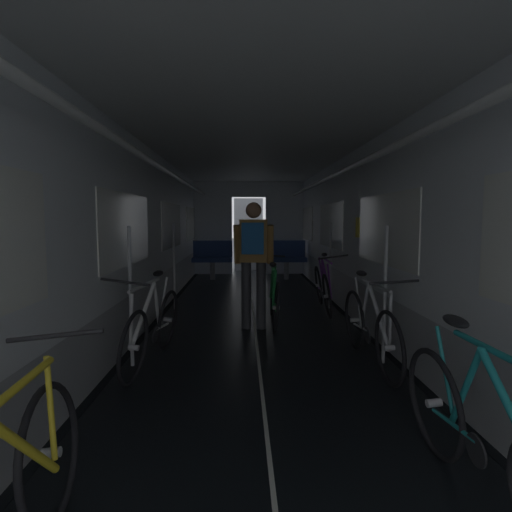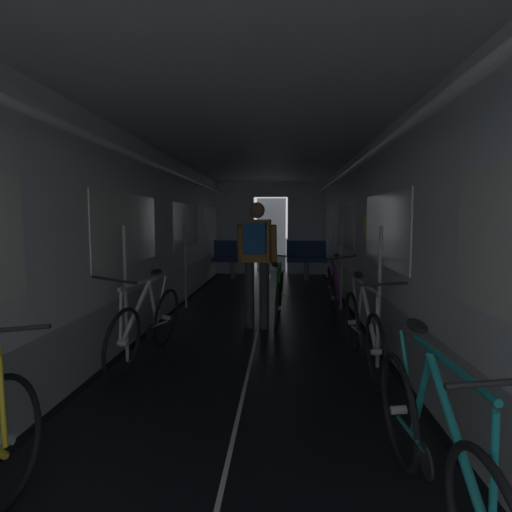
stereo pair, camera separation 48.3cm
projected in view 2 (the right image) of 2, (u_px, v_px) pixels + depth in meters
name	position (u px, v px, depth m)	size (l,w,h in m)	color
ground_plane	(217.00, 509.00, 2.09)	(60.00, 60.00, 0.00)	black
train_car_shell	(259.00, 202.00, 5.51)	(3.14, 12.34, 2.57)	black
bench_seat_far_left	(233.00, 256.00, 10.12)	(0.98, 0.51, 0.95)	gray
bench_seat_far_right	(306.00, 256.00, 10.00)	(0.98, 0.51, 0.95)	gray
bicycle_silver	(363.00, 330.00, 4.02)	(0.44, 1.69, 0.94)	black
bicycle_teal	(432.00, 449.00, 1.94)	(0.44, 1.69, 0.95)	black
bicycle_purple	(333.00, 288.00, 6.47)	(0.44, 1.69, 0.96)	black
bicycle_white	(147.00, 324.00, 4.26)	(0.50, 1.69, 0.95)	black
person_cyclist_aisle	(257.00, 253.00, 5.43)	(0.54, 0.40, 1.69)	#2D2D33
bicycle_green_in_aisle	(279.00, 297.00, 5.74)	(0.44, 1.69, 0.95)	black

